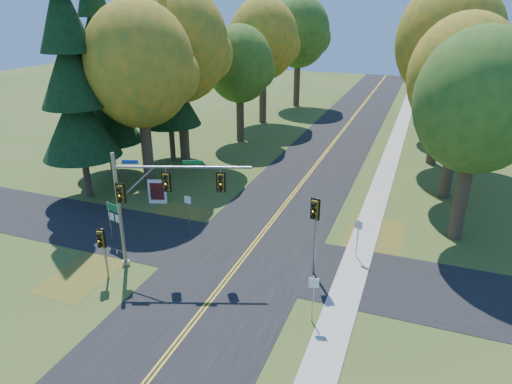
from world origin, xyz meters
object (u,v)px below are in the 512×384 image
(east_signal_pole, at_px, (315,218))
(route_sign_cluster, at_px, (114,215))
(info_kiosk, at_px, (157,192))
(traffic_mast, at_px, (151,196))

(east_signal_pole, bearing_deg, route_sign_cluster, -166.34)
(info_kiosk, bearing_deg, traffic_mast, -76.55)
(traffic_mast, relative_size, info_kiosk, 3.80)
(east_signal_pole, bearing_deg, info_kiosk, 167.34)
(route_sign_cluster, bearing_deg, east_signal_pole, 18.99)
(route_sign_cluster, bearing_deg, info_kiosk, 114.27)
(traffic_mast, xyz_separation_m, info_kiosk, (-4.70, 7.60, -3.36))
(east_signal_pole, distance_m, info_kiosk, 14.37)
(east_signal_pole, relative_size, route_sign_cluster, 1.68)
(east_signal_pole, relative_size, info_kiosk, 2.50)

